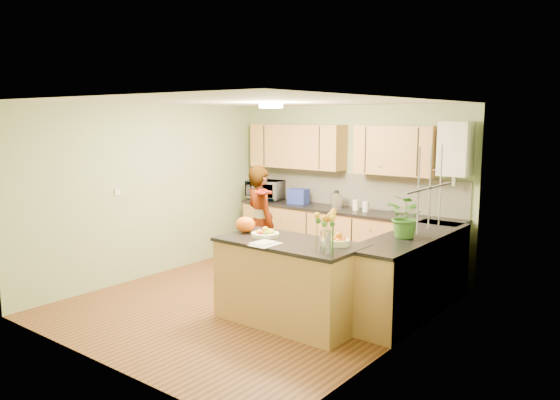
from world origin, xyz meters
The scene contains 28 objects.
floor centered at (0.00, 0.00, 0.00)m, with size 4.50×4.50×0.00m, color #512E17.
ceiling centered at (0.00, 0.00, 2.50)m, with size 4.00×4.50×0.02m, color silver.
wall_back centered at (0.00, 2.25, 1.25)m, with size 4.00×0.02×2.50m, color #95AE7C.
wall_front centered at (0.00, -2.25, 1.25)m, with size 4.00×0.02×2.50m, color #95AE7C.
wall_left centered at (-2.00, 0.00, 1.25)m, with size 0.02×4.50×2.50m, color #95AE7C.
wall_right centered at (2.00, 0.00, 1.25)m, with size 0.02×4.50×2.50m, color #95AE7C.
back_counter centered at (0.10, 1.95, 0.47)m, with size 3.64×0.62×0.94m.
right_counter centered at (1.70, 0.85, 0.47)m, with size 0.62×2.24×0.94m.
splashback centered at (0.10, 2.23, 1.20)m, with size 3.60×0.02×0.52m, color beige.
upper_cabinets centered at (-0.18, 2.08, 1.85)m, with size 3.20×0.34×0.70m.
boiler centered at (1.70, 2.09, 1.90)m, with size 0.40×0.30×0.86m.
window_right centered at (1.99, 0.60, 1.55)m, with size 0.01×1.30×1.05m.
light_switch centered at (-1.99, -0.60, 1.30)m, with size 0.02×0.09×0.09m, color silver.
ceiling_lamp centered at (0.00, 0.30, 2.46)m, with size 0.30×0.30×0.07m.
peninsula_island centered at (0.74, -0.30, 0.47)m, with size 1.65×0.84×0.94m.
fruit_dish centered at (0.39, -0.30, 0.99)m, with size 0.32×0.32×0.11m.
orange_bowl centered at (1.29, -0.15, 1.00)m, with size 0.23×0.23×0.14m.
flower_vase centered at (1.34, -0.48, 1.27)m, with size 0.27×0.27×0.49m.
orange_bag centered at (0.04, -0.25, 1.04)m, with size 0.25×0.21×0.19m, color orange.
papers centered at (0.64, -0.60, 0.95)m, with size 0.24×0.33×0.01m, color silver.
violinist centered at (-0.58, 0.77, 0.82)m, with size 0.60×0.39×1.64m, color #ECAC90.
violin centered at (-0.38, 0.55, 1.32)m, with size 0.62×0.25×0.12m, color #560A05, non-canonical shape.
microwave centered at (-1.48, 1.98, 1.10)m, with size 0.59×0.40×0.32m, color silver.
blue_box centered at (-0.77, 1.95, 1.06)m, with size 0.30×0.22×0.24m, color navy.
kettle centered at (-0.06, 1.96, 1.07)m, with size 0.17×0.17×0.32m.
jar_cream centered at (0.27, 1.98, 1.02)m, with size 0.10×0.10×0.15m, color #FAF0C8.
jar_white centered at (0.46, 1.94, 1.01)m, with size 0.10×0.10×0.15m, color silver.
potted_plant centered at (1.70, 0.67, 1.19)m, with size 0.45×0.39×0.51m, color #387226.
Camera 1 is at (4.33, -5.06, 2.31)m, focal length 35.00 mm.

